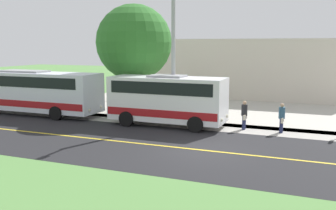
% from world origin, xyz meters
% --- Properties ---
extents(ground_plane, '(120.00, 120.00, 0.00)m').
position_xyz_m(ground_plane, '(0.00, 0.00, 0.00)').
color(ground_plane, '#548442').
extents(road_surface, '(8.00, 100.00, 0.01)m').
position_xyz_m(road_surface, '(0.00, 0.00, 0.00)').
color(road_surface, black).
rests_on(road_surface, ground).
extents(sidewalk, '(2.40, 100.00, 0.01)m').
position_xyz_m(sidewalk, '(-5.20, 0.00, 0.00)').
color(sidewalk, '#9E9991').
rests_on(sidewalk, ground).
extents(parking_lot_surface, '(14.00, 36.00, 0.01)m').
position_xyz_m(parking_lot_surface, '(-12.40, 3.00, 0.00)').
color(parking_lot_surface, '#B2ADA3').
rests_on(parking_lot_surface, ground).
extents(road_centre_line, '(0.16, 100.00, 0.00)m').
position_xyz_m(road_centre_line, '(0.00, 0.00, 0.01)').
color(road_centre_line, gold).
rests_on(road_centre_line, ground).
extents(shuttle_bus_front, '(2.56, 6.99, 3.01)m').
position_xyz_m(shuttle_bus_front, '(-4.46, -3.44, 1.65)').
color(shuttle_bus_front, white).
rests_on(shuttle_bus_front, ground).
extents(transit_bus_rear, '(2.70, 11.38, 3.03)m').
position_xyz_m(transit_bus_rear, '(-4.52, -14.13, 1.67)').
color(transit_bus_rear, silver).
rests_on(transit_bus_rear, ground).
extents(pedestrian_with_bags, '(0.72, 0.34, 1.62)m').
position_xyz_m(pedestrian_with_bags, '(-5.02, 3.07, 0.87)').
color(pedestrian_with_bags, '#1E2347').
rests_on(pedestrian_with_bags, ground).
extents(pedestrian_waiting, '(0.72, 0.34, 1.64)m').
position_xyz_m(pedestrian_waiting, '(-5.09, 1.02, 0.88)').
color(pedestrian_waiting, '#1E2347').
rests_on(pedestrian_waiting, ground).
extents(street_light_pole, '(1.97, 0.24, 7.90)m').
position_xyz_m(street_light_pole, '(-4.88, -3.27, 4.36)').
color(street_light_pole, '#9E9EA3').
rests_on(street_light_pole, ground).
extents(tree_curbside, '(5.20, 5.20, 7.52)m').
position_xyz_m(tree_curbside, '(-7.40, -7.07, 4.92)').
color(tree_curbside, '#4C3826').
rests_on(tree_curbside, ground).
extents(commercial_building, '(10.00, 17.86, 5.28)m').
position_xyz_m(commercial_building, '(-21.40, -1.38, 2.64)').
color(commercial_building, beige).
rests_on(commercial_building, ground).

